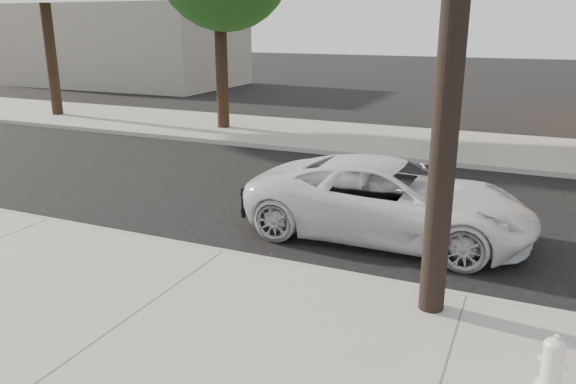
% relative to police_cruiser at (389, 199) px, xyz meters
% --- Properties ---
extents(ground, '(120.00, 120.00, 0.00)m').
position_rel_police_cruiser_xyz_m(ground, '(-2.30, -0.08, -0.73)').
color(ground, black).
rests_on(ground, ground).
extents(near_sidewalk, '(90.00, 4.40, 0.15)m').
position_rel_police_cruiser_xyz_m(near_sidewalk, '(-2.30, -4.38, -0.65)').
color(near_sidewalk, gray).
rests_on(near_sidewalk, ground).
extents(far_sidewalk, '(90.00, 5.00, 0.15)m').
position_rel_police_cruiser_xyz_m(far_sidewalk, '(-2.30, 8.42, -0.65)').
color(far_sidewalk, gray).
rests_on(far_sidewalk, ground).
extents(curb_near, '(90.00, 0.12, 0.16)m').
position_rel_police_cruiser_xyz_m(curb_near, '(-2.30, -2.18, -0.65)').
color(curb_near, '#9E9B93').
rests_on(curb_near, ground).
extents(building_far, '(14.00, 8.00, 5.00)m').
position_rel_police_cruiser_xyz_m(building_far, '(-22.30, 19.92, 1.77)').
color(building_far, gray).
rests_on(building_far, ground).
extents(police_cruiser, '(5.26, 2.45, 1.46)m').
position_rel_police_cruiser_xyz_m(police_cruiser, '(0.00, 0.00, 0.00)').
color(police_cruiser, white).
rests_on(police_cruiser, ground).
extents(fire_hydrant, '(0.32, 0.29, 0.59)m').
position_rel_police_cruiser_xyz_m(fire_hydrant, '(2.77, -4.05, -0.29)').
color(fire_hydrant, white).
rests_on(fire_hydrant, near_sidewalk).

